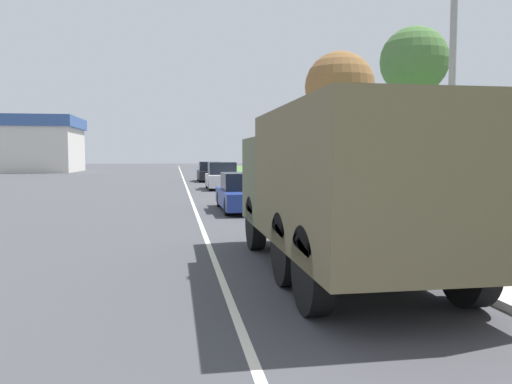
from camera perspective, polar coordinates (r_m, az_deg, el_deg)
ground_plane at (r=38.85m, az=-8.14°, el=1.08°), size 180.00×180.00×0.00m
lane_centre_stripe at (r=38.85m, az=-8.14°, el=1.08°), size 0.12×120.00×0.00m
sidewalk_right at (r=39.20m, az=-1.55°, el=1.23°), size 1.80×120.00×0.12m
grass_strip_right at (r=40.03m, az=4.71°, el=1.21°), size 7.00×120.00×0.02m
military_truck at (r=8.84m, az=9.77°, el=1.04°), size 2.53×6.97×2.85m
car_nearest_ahead at (r=18.97m, az=-1.52°, el=-0.16°), size 1.70×4.56×1.43m
car_second_ahead at (r=30.97m, az=-3.90°, el=1.70°), size 1.86×3.96×1.67m
car_third_ahead at (r=40.44m, az=-5.33°, el=2.23°), size 1.86×4.39×1.58m
pickup_truck at (r=14.59m, az=23.32°, el=-0.83°), size 1.92×5.58×1.90m
lamp_post at (r=11.05m, az=20.73°, el=16.96°), size 1.69×0.24×7.57m
tree_mid_right at (r=22.89m, az=17.62°, el=13.84°), size 2.88×2.88×7.52m
tree_far_right at (r=32.23m, az=9.54°, el=11.75°), size 4.35×4.35×8.53m
utility_box at (r=12.80m, az=23.86°, el=-3.91°), size 0.55×0.45×0.70m
building_distant at (r=70.24m, az=-26.58°, el=4.91°), size 17.55×11.61×6.90m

